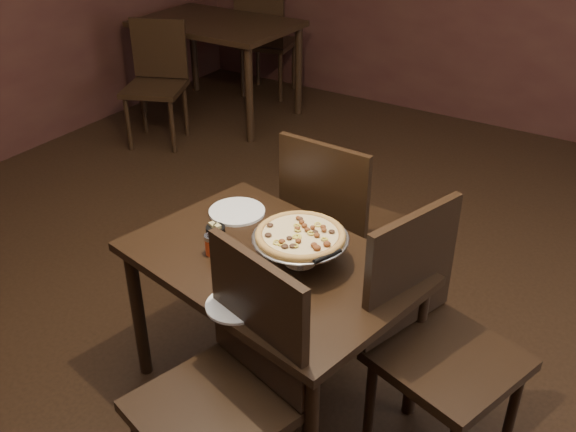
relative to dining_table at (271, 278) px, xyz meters
The scene contains 16 objects.
room 0.80m from the dining_table, 85.41° to the left, with size 6.04×7.04×2.84m.
dining_table is the anchor object (origin of this frame).
background_table 3.41m from the dining_table, 131.37° to the left, with size 1.30×0.87×0.81m.
pizza_stand 0.25m from the dining_table, 19.26° to the left, with size 0.37×0.37×0.15m.
parmesan_shaker 0.23m from the dining_table, 130.08° to the right, with size 0.07×0.07×0.12m.
pepper_flake_shaker 0.27m from the dining_table, 156.55° to the right, with size 0.06×0.06×0.10m.
packet_caddy 0.30m from the dining_table, behind, with size 0.08×0.08×0.06m.
napkin_stack 0.37m from the dining_table, 47.69° to the right, with size 0.13×0.13×0.01m, color white.
plate_left 0.41m from the dining_table, 145.62° to the left, with size 0.25×0.25×0.01m, color white.
plate_near 0.33m from the dining_table, 79.02° to the right, with size 0.21×0.21×0.01m, color white.
serving_spatula 0.34m from the dining_table, ahead, with size 0.15×0.15×0.02m.
chair_far 0.64m from the dining_table, 94.51° to the left, with size 0.48×0.48×0.98m.
chair_near 0.53m from the dining_table, 71.73° to the right, with size 0.57×0.57×0.99m.
chair_side 0.66m from the dining_table, ahead, with size 0.59×0.59×1.00m.
bg_chair_far 3.84m from the dining_table, 124.53° to the left, with size 0.56×0.56×1.00m.
bg_chair_near 2.96m from the dining_table, 141.31° to the left, with size 0.58×0.58×0.94m.
Camera 1 is at (1.22, -1.80, 2.11)m, focal length 40.00 mm.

